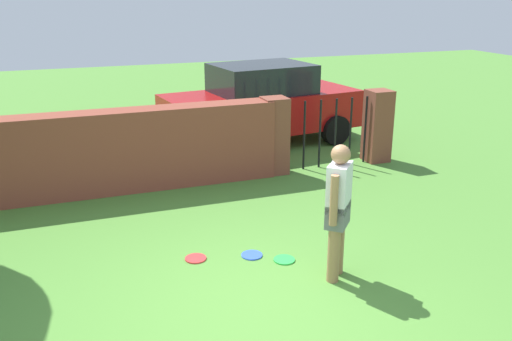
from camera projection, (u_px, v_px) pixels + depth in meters
name	position (u px, v px, depth m)	size (l,w,h in m)	color
ground_plane	(259.00, 310.00, 5.80)	(40.00, 40.00, 0.00)	#4C8433
brick_wall	(82.00, 155.00, 8.81)	(6.50, 0.50, 1.37)	brown
person	(338.00, 206.00, 6.19)	(0.40, 0.43, 1.62)	#9E704C
fence_gate	(328.00, 131.00, 10.25)	(2.60, 0.44, 1.40)	brown
car	(262.00, 104.00, 11.78)	(4.39, 2.35, 1.72)	#A51111
frisbee_red	(196.00, 258.00, 6.88)	(0.27, 0.27, 0.02)	red
frisbee_blue	(252.00, 255.00, 6.97)	(0.27, 0.27, 0.02)	blue
frisbee_green	(284.00, 260.00, 6.85)	(0.27, 0.27, 0.02)	green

